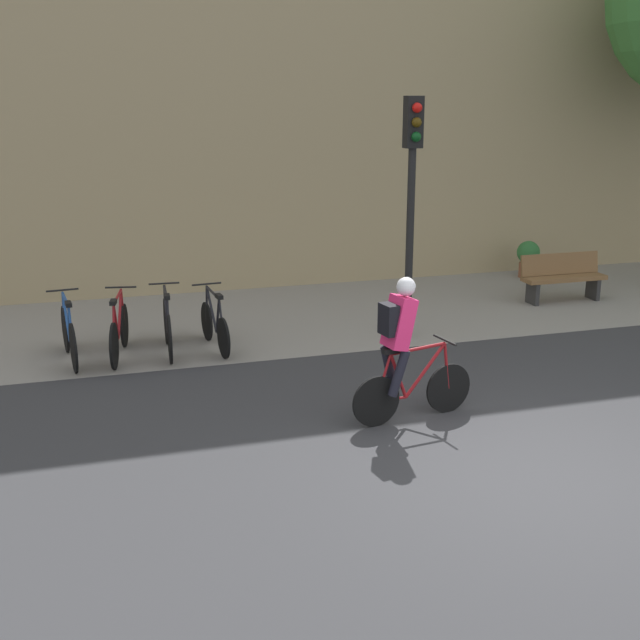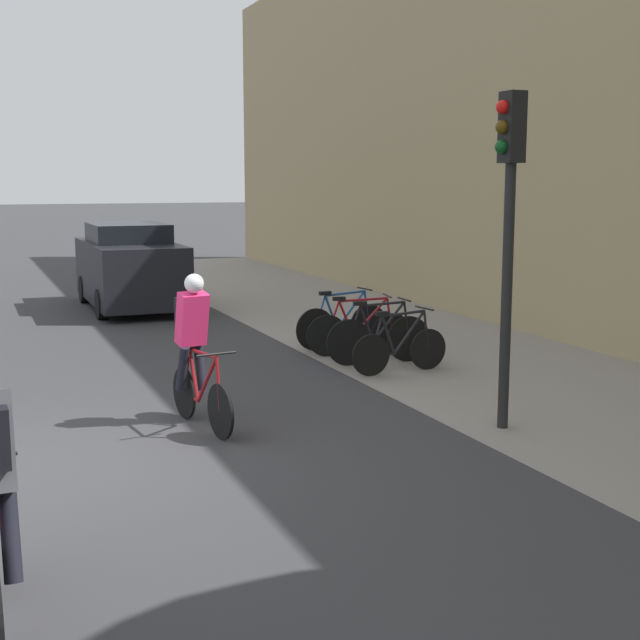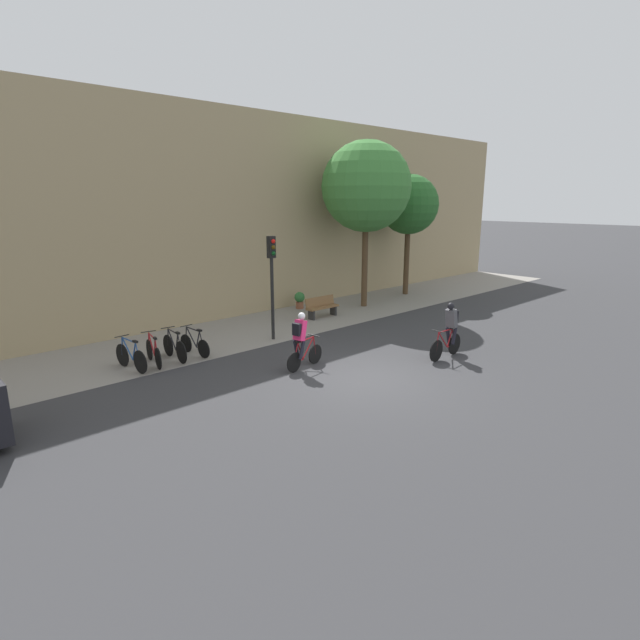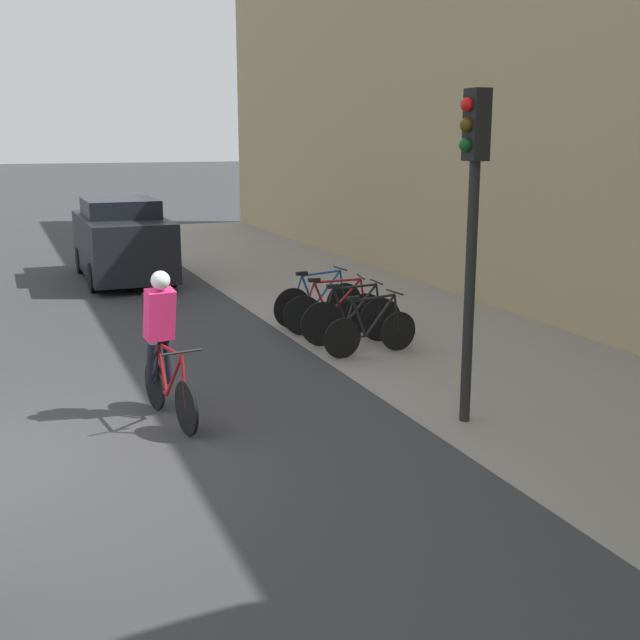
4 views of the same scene
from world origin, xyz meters
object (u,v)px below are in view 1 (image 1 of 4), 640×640
Objects in this scene: parked_bike_1 at (119,331)px; parked_bike_3 at (215,325)px; bench at (563,277)px; potted_plant at (528,257)px; parked_bike_0 at (69,334)px; cyclist_pink at (402,345)px; traffic_light_pole at (412,174)px; parked_bike_2 at (168,326)px.

parked_bike_1 is 1.41m from parked_bike_3.
bench is at bearing 8.98° from parked_bike_3.
potted_plant is at bearing 23.03° from parked_bike_3.
cyclist_pink is at bearing -42.67° from parked_bike_0.
parked_bike_0 reaches higher than potted_plant.
traffic_light_pole is (1.43, 3.18, 1.63)m from cyclist_pink.
cyclist_pink is 1.03× the size of parked_bike_2.
potted_plant is (0.46, 1.99, -0.03)m from bench.
cyclist_pink is 1.08× the size of bench.
parked_bike_1 is at bearing -179.89° from parked_bike_2.
parked_bike_1 is at bearing 131.37° from cyclist_pink.
parked_bike_0 is 1.06× the size of bench.
traffic_light_pole reaches higher than parked_bike_3.
parked_bike_3 is 7.81m from potted_plant.
parked_bike_1 reaches higher than parked_bike_3.
parked_bike_3 is (2.11, -0.00, -0.03)m from parked_bike_0.
parked_bike_3 is 0.43× the size of traffic_light_pole.
parked_bike_2 is 2.17× the size of potted_plant.
parked_bike_3 is 6.81m from bench.
parked_bike_3 reaches higher than potted_plant.
traffic_light_pole reaches higher than potted_plant.
parked_bike_3 is 2.03× the size of potted_plant.
parked_bike_1 reaches higher than potted_plant.
parked_bike_1 is at bearing -172.56° from bench.
cyclist_pink is 5.10m from parked_bike_0.
parked_bike_1 reaches higher than bench.
parked_bike_2 is 0.46× the size of traffic_light_pole.
bench is (6.72, 1.06, 0.09)m from parked_bike_3.
potted_plant is (5.56, 6.49, -0.51)m from cyclist_pink.
traffic_light_pole is 2.30× the size of bench.
parked_bike_1 is at bearing -0.07° from parked_bike_0.
potted_plant is (7.18, 3.05, 0.06)m from parked_bike_3.
parked_bike_0 reaches higher than bench.
parked_bike_2 is at bearing -171.88° from bench.
parked_bike_2 reaches higher than parked_bike_3.
parked_bike_0 is at bearing -173.15° from bench.
potted_plant is at bearing 21.15° from parked_bike_2.
bench is at bearing -103.04° from potted_plant.
cyclist_pink is at bearing -138.58° from bench.
bench is (7.43, 1.06, 0.05)m from parked_bike_2.
parked_bike_0 is 5.60m from traffic_light_pole.
parked_bike_3 is at bearing 175.18° from traffic_light_pole.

